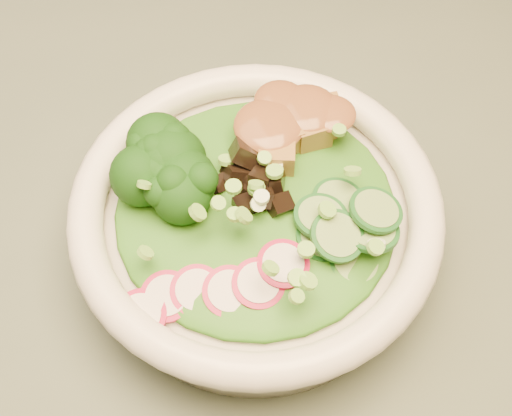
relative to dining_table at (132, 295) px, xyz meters
name	(u,v)px	position (x,y,z in m)	size (l,w,h in m)	color
dining_table	(132,295)	(0.00, 0.00, 0.00)	(1.20, 0.80, 0.75)	black
salad_bowl	(256,223)	(0.10, -0.05, 0.15)	(0.25, 0.25, 0.07)	white
lettuce_bed	(256,207)	(0.10, -0.05, 0.17)	(0.19, 0.19, 0.02)	#206B16
broccoli_florets	(172,173)	(0.05, -0.01, 0.19)	(0.07, 0.07, 0.04)	black
radish_slices	(227,285)	(0.06, -0.10, 0.17)	(0.10, 0.04, 0.02)	#9F0C33
cucumber_slices	(345,226)	(0.15, -0.09, 0.18)	(0.07, 0.07, 0.03)	#8CAB5F
mushroom_heap	(262,183)	(0.11, -0.04, 0.18)	(0.07, 0.07, 0.04)	black
tofu_cubes	(286,132)	(0.14, 0.00, 0.18)	(0.08, 0.06, 0.03)	olive
peanut_sauce	(287,121)	(0.14, 0.00, 0.19)	(0.07, 0.05, 0.01)	brown
scallion_garnish	(256,189)	(0.10, -0.05, 0.19)	(0.18, 0.18, 0.02)	#79BF43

